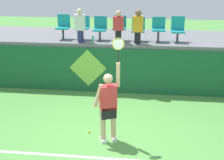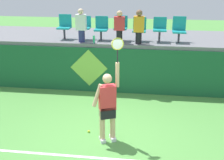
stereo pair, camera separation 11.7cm
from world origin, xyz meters
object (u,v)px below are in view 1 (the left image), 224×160
tennis_ball (89,131)px  spectator_1 (138,26)px  stadium_chair_2 (100,27)px  stadium_chair_5 (159,28)px  stadium_chair_4 (138,28)px  stadium_chair_3 (120,26)px  stadium_chair_0 (63,26)px  water_bottle (93,40)px  spectator_2 (80,25)px  stadium_chair_1 (83,26)px  stadium_chair_6 (178,28)px  tennis_player (108,104)px  spectator_0 (118,26)px

tennis_ball → spectator_1: (1.07, 3.04, 2.20)m
stadium_chair_2 → stadium_chair_5: size_ratio=0.99×
tennis_ball → stadium_chair_4: stadium_chair_4 is taller
stadium_chair_3 → spectator_1: spectator_1 is taller
stadium_chair_0 → stadium_chair_5: bearing=-0.1°
water_bottle → spectator_2: size_ratio=0.23×
tennis_ball → stadium_chair_3: size_ratio=0.08×
stadium_chair_1 → stadium_chair_5: size_ratio=0.99×
tennis_ball → stadium_chair_5: size_ratio=0.08×
stadium_chair_2 → spectator_1: spectator_1 is taller
stadium_chair_1 → stadium_chair_6: stadium_chair_6 is taller
tennis_ball → spectator_1: size_ratio=0.06×
tennis_player → stadium_chair_2: (-0.77, 3.81, 1.13)m
water_bottle → stadium_chair_6: size_ratio=0.30×
stadium_chair_1 → stadium_chair_6: (3.23, 0.01, -0.01)m
stadium_chair_1 → spectator_0: size_ratio=0.75×
stadium_chair_2 → stadium_chair_4: 1.31m
water_bottle → stadium_chair_6: (2.78, 0.58, 0.32)m
stadium_chair_6 → spectator_0: 2.00m
stadium_chair_2 → tennis_player: bearing=-78.5°
tennis_ball → stadium_chair_5: bearing=63.4°
water_bottle → stadium_chair_5: stadium_chair_5 is taller
stadium_chair_2 → spectator_1: bearing=-19.5°
tennis_player → stadium_chair_5: 4.16m
tennis_player → stadium_chair_0: tennis_player is taller
water_bottle → spectator_2: 0.65m
stadium_chair_6 → spectator_1: spectator_1 is taller
stadium_chair_2 → spectator_1: (1.31, -0.46, 0.14)m
tennis_ball → stadium_chair_6: size_ratio=0.08×
stadium_chair_5 → spectator_1: spectator_1 is taller
stadium_chair_3 → stadium_chair_4: stadium_chair_3 is taller
tennis_player → water_bottle: size_ratio=9.99×
tennis_ball → stadium_chair_6: 4.73m
tennis_player → water_bottle: bearing=106.0°
tennis_player → stadium_chair_1: size_ratio=3.19×
stadium_chair_1 → stadium_chair_4: 1.91m
stadium_chair_0 → stadium_chair_2: size_ratio=1.05×
stadium_chair_4 → spectator_1: size_ratio=0.72×
stadium_chair_0 → stadium_chair_5: size_ratio=1.04×
tennis_ball → spectator_1: spectator_1 is taller
stadium_chair_0 → spectator_0: size_ratio=0.79×
stadium_chair_1 → stadium_chair_3: size_ratio=0.96×
tennis_ball → stadium_chair_0: (-1.53, 3.51, 2.09)m
tennis_player → spectator_0: size_ratio=2.40×
stadium_chair_5 → stadium_chair_2: bearing=179.9°
spectator_0 → spectator_2: spectator_2 is taller
stadium_chair_2 → spectator_2: size_ratio=0.72×
water_bottle → spectator_2: spectator_2 is taller
spectator_2 → stadium_chair_4: bearing=12.8°
stadium_chair_5 → stadium_chair_1: bearing=-179.9°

